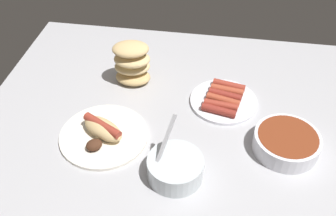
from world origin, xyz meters
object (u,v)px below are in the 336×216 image
object	(u,v)px
bowl_coleslaw	(175,167)
bread_stack	(132,63)
plate_hotdog_assembled	(103,133)
plate_sausages	(224,100)
bowl_chili	(287,142)

from	to	relation	value
bowl_coleslaw	bread_stack	xyz separation A→B (cm)	(18.99, -35.85, 4.02)
bread_stack	plate_hotdog_assembled	distance (cm)	26.66
plate_sausages	bowl_chili	xyz separation A→B (cm)	(-17.30, 16.53, 1.64)
bread_stack	plate_sausages	bearing A→B (deg)	168.47
plate_sausages	plate_hotdog_assembled	xyz separation A→B (cm)	(32.17, 19.92, 0.52)
bowl_coleslaw	bowl_chili	distance (cm)	30.94
plate_sausages	bread_stack	xyz separation A→B (cm)	(29.64, -6.05, 6.01)
plate_sausages	plate_hotdog_assembled	bearing A→B (deg)	31.76
bowl_coleslaw	plate_hotdog_assembled	size ratio (longest dim) A/B	0.61
plate_sausages	bowl_chili	size ratio (longest dim) A/B	1.17
bread_stack	plate_hotdog_assembled	world-z (taller)	bread_stack
bread_stack	bowl_chili	bearing A→B (deg)	154.31
bowl_coleslaw	plate_hotdog_assembled	xyz separation A→B (cm)	(21.52, -9.89, -1.48)
plate_sausages	bowl_chili	bearing A→B (deg)	136.30
bread_stack	bowl_chili	distance (cm)	52.27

